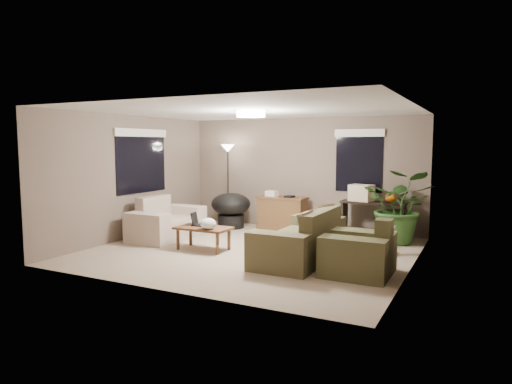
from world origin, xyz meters
The scene contains 20 objects.
room_shell centered at (0.00, 0.00, 1.25)m, with size 5.50×5.50×5.50m.
main_sofa centered at (1.05, -0.14, 0.29)m, with size 0.95×2.20×0.85m.
throw_pillows centered at (1.30, -0.14, 0.65)m, with size 0.37×1.38×0.47m.
loveseat centered at (-2.08, 0.23, 0.30)m, with size 0.90×1.60×0.85m.
armchair centered at (2.11, -0.60, 0.30)m, with size 0.95×1.00×0.85m.
coffee_table centered at (-0.82, -0.30, 0.36)m, with size 1.00×0.55×0.42m.
laptop centered at (-0.99, -0.20, 0.48)m, with size 0.39×0.26×0.24m.
plastic_bag centered at (-0.62, -0.45, 0.52)m, with size 0.29×0.26×0.20m, color white.
desk centered at (-0.31, 2.10, 0.38)m, with size 1.10×0.50×0.75m.
desk_papers centered at (-0.46, 2.09, 0.80)m, with size 0.68×0.28×0.12m.
console_table centered at (1.70, 2.15, 0.44)m, with size 1.30×0.40×0.75m.
pumpkin centered at (2.05, 2.15, 0.85)m, with size 0.23×0.23×0.19m, color orange.
cardboard_box centered at (1.45, 2.15, 0.92)m, with size 0.45×0.34×0.34m, color beige.
papasan_chair centered at (-1.48, 1.84, 0.47)m, with size 0.90×0.90×0.80m.
floor_lamp centered at (-1.70, 2.10, 1.60)m, with size 0.32×0.32×1.91m.
ceiling_fixture centered at (0.00, 0.00, 2.44)m, with size 0.50×0.50×0.10m, color white.
houseplant centered at (2.27, 1.88, 0.56)m, with size 1.29×1.44×1.12m, color #2D5923.
cat_scratching_post centered at (2.26, 0.84, 0.21)m, with size 0.32×0.32×0.50m.
window_left centered at (-2.73, 0.30, 1.78)m, with size 0.05×1.56×1.33m.
window_back centered at (1.30, 2.48, 1.79)m, with size 1.06×0.05×1.33m.
Camera 1 is at (3.70, -7.15, 1.92)m, focal length 32.00 mm.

